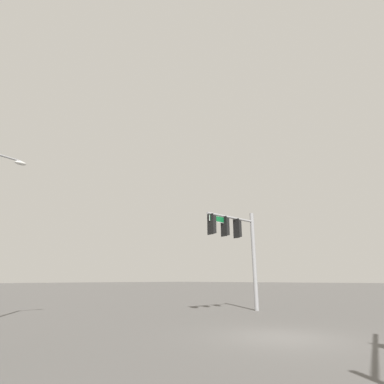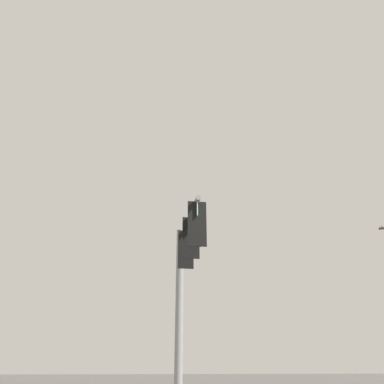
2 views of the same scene
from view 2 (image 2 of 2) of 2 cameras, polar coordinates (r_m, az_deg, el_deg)
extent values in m
cylinder|color=gray|center=(13.85, -1.98, -18.75)|extent=(0.28, 0.28, 6.54)
cylinder|color=gray|center=(12.32, -0.65, -5.10)|extent=(4.42, 0.68, 0.14)
cube|color=black|center=(12.56, -0.95, -8.72)|extent=(0.09, 0.52, 1.30)
cube|color=black|center=(12.74, -1.06, -8.96)|extent=(0.40, 0.36, 1.10)
cylinder|color=black|center=(12.92, -1.04, -6.37)|extent=(0.04, 0.04, 0.12)
cylinder|color=#340503|center=(13.02, -1.16, -7.82)|extent=(0.06, 0.22, 0.22)
cylinder|color=#392D05|center=(12.93, -1.17, -9.21)|extent=(0.06, 0.22, 0.22)
cylinder|color=green|center=(12.84, -1.19, -10.63)|extent=(0.06, 0.22, 0.22)
cube|color=black|center=(11.40, -0.17, -6.96)|extent=(0.09, 0.52, 1.30)
cube|color=black|center=(11.58, -0.30, -7.26)|extent=(0.40, 0.36, 1.10)
cylinder|color=black|center=(11.79, -0.29, -4.44)|extent=(0.04, 0.04, 0.12)
cylinder|color=#340503|center=(11.88, -0.43, -6.04)|extent=(0.06, 0.22, 0.22)
cylinder|color=#392D05|center=(11.77, -0.43, -7.56)|extent=(0.06, 0.22, 0.22)
cylinder|color=green|center=(11.67, -0.44, -9.10)|extent=(0.06, 0.22, 0.22)
cube|color=black|center=(10.27, 0.78, -4.81)|extent=(0.09, 0.52, 1.30)
cube|color=black|center=(10.44, 0.62, -5.17)|extent=(0.40, 0.36, 1.10)
cylinder|color=black|center=(10.67, 0.61, -2.10)|extent=(0.04, 0.04, 0.12)
cylinder|color=#340503|center=(10.75, 0.45, -3.89)|extent=(0.06, 0.22, 0.22)
cylinder|color=#392D05|center=(10.63, 0.46, -5.55)|extent=(0.06, 0.22, 0.22)
cylinder|color=green|center=(10.52, 0.46, -7.24)|extent=(0.06, 0.22, 0.22)
cube|color=#0F602D|center=(11.02, 0.24, -4.05)|extent=(1.42, 0.21, 0.33)
cube|color=white|center=(11.02, 0.24, -4.05)|extent=(1.47, 0.20, 0.39)
cylinder|color=gray|center=(27.16, 26.95, -4.72)|extent=(0.08, 0.08, 0.16)
camera|label=1|loc=(14.95, 94.12, 3.38)|focal=28.00mm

